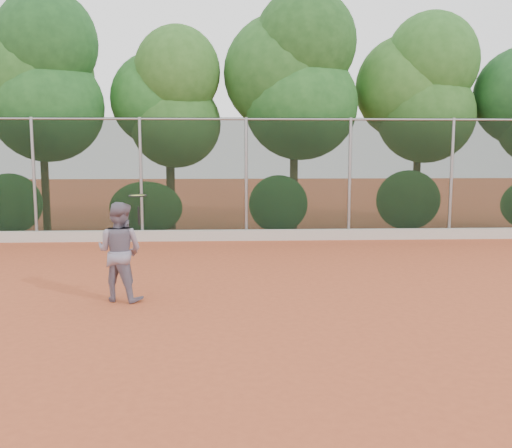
{
  "coord_description": "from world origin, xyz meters",
  "views": [
    {
      "loc": [
        -0.49,
        -9.39,
        2.64
      ],
      "look_at": [
        0.0,
        1.0,
        1.25
      ],
      "focal_mm": 40.0,
      "sensor_mm": 36.0,
      "label": 1
    }
  ],
  "objects": [
    {
      "name": "chainlink_fence",
      "position": [
        -0.0,
        7.0,
        1.86
      ],
      "size": [
        24.09,
        0.09,
        3.5
      ],
      "color": "black",
      "rests_on": "ground"
    },
    {
      "name": "tennis_racket",
      "position": [
        -2.04,
        0.34,
        1.8
      ],
      "size": [
        0.41,
        0.41,
        0.52
      ],
      "color": "black",
      "rests_on": "ground"
    },
    {
      "name": "ground",
      "position": [
        0.0,
        0.0,
        0.0
      ],
      "size": [
        80.0,
        80.0,
        0.0
      ],
      "primitive_type": "plane",
      "color": "#B14C29",
      "rests_on": "ground"
    },
    {
      "name": "tennis_player",
      "position": [
        -2.39,
        0.42,
        0.86
      ],
      "size": [
        1.0,
        0.89,
        1.72
      ],
      "primitive_type": "imported",
      "rotation": [
        0.0,
        0.0,
        2.81
      ],
      "color": "slate",
      "rests_on": "ground"
    },
    {
      "name": "foliage_backdrop",
      "position": [
        -0.55,
        8.98,
        4.4
      ],
      "size": [
        23.7,
        3.63,
        7.55
      ],
      "color": "#48311B",
      "rests_on": "ground"
    },
    {
      "name": "concrete_curb",
      "position": [
        0.0,
        6.82,
        0.15
      ],
      "size": [
        24.0,
        0.2,
        0.3
      ],
      "primitive_type": "cube",
      "color": "beige",
      "rests_on": "ground"
    }
  ]
}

